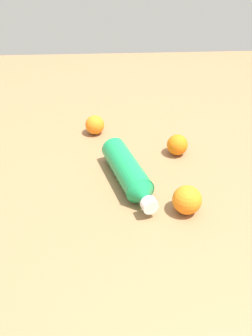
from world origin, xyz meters
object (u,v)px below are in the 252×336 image
object	(u,v)px
orange_2	(187,200)
orange_1	(177,145)
orange_0	(95,125)
water_bottle	(129,173)

from	to	relation	value
orange_2	orange_1	bearing A→B (deg)	-95.37
orange_0	orange_2	xyz separation A→B (m)	(-0.24, 0.42, 0.00)
orange_0	orange_2	size ratio (longest dim) A/B	0.89
orange_0	orange_1	bearing A→B (deg)	150.76
orange_0	orange_1	distance (m)	0.30
orange_0	water_bottle	bearing A→B (deg)	108.89
orange_0	orange_1	size ratio (longest dim) A/B	1.00
orange_1	orange_2	bearing A→B (deg)	84.63
orange_0	orange_1	xyz separation A→B (m)	(-0.26, 0.15, -0.00)
water_bottle	orange_1	size ratio (longest dim) A/B	4.44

